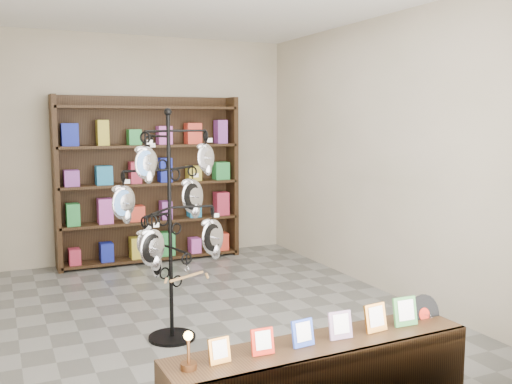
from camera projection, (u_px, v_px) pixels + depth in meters
ground at (209, 312)px, 5.64m from camera, size 5.00×5.00×0.00m
room_envelope at (207, 124)px, 5.41m from camera, size 5.00×5.00×5.00m
display_tree at (170, 208)px, 4.81m from camera, size 1.08×1.08×1.99m
front_shelf at (321, 380)px, 3.61m from camera, size 2.05×0.48×0.72m
back_shelving at (149, 185)px, 7.58m from camera, size 2.42×0.36×2.20m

